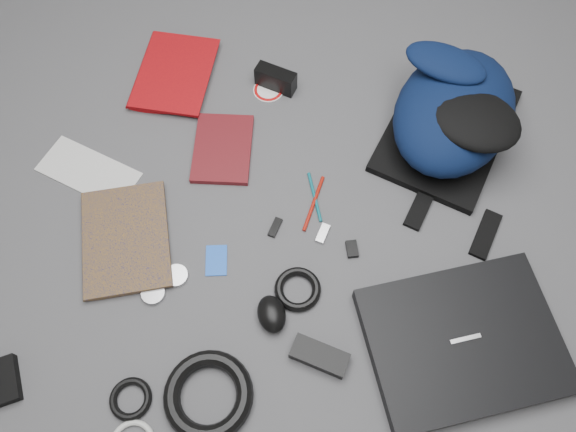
# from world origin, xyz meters

# --- Properties ---
(ground) EXTENTS (4.00, 4.00, 0.00)m
(ground) POSITION_xyz_m (0.00, 0.00, 0.00)
(ground) COLOR #4F4F51
(ground) RESTS_ON ground
(backpack) EXTENTS (0.45, 0.52, 0.18)m
(backpack) POSITION_xyz_m (0.39, 0.27, 0.09)
(backpack) COLOR black
(backpack) RESTS_ON ground
(laptop) EXTENTS (0.47, 0.41, 0.04)m
(laptop) POSITION_xyz_m (0.39, -0.28, 0.02)
(laptop) COLOR black
(laptop) RESTS_ON ground
(textbook_red) EXTENTS (0.22, 0.28, 0.03)m
(textbook_red) POSITION_xyz_m (-0.43, 0.43, 0.01)
(textbook_red) COLOR maroon
(textbook_red) RESTS_ON ground
(comic_book) EXTENTS (0.26, 0.31, 0.02)m
(comic_book) POSITION_xyz_m (-0.47, -0.10, 0.01)
(comic_book) COLOR #A8710C
(comic_book) RESTS_ON ground
(envelope) EXTENTS (0.28, 0.21, 0.00)m
(envelope) POSITION_xyz_m (-0.51, 0.10, 0.00)
(envelope) COLOR silver
(envelope) RESTS_ON ground
(dvd_case) EXTENTS (0.15, 0.20, 0.02)m
(dvd_case) POSITION_xyz_m (-0.18, 0.19, 0.01)
(dvd_case) COLOR #4B0E12
(dvd_case) RESTS_ON ground
(compact_camera) EXTENTS (0.12, 0.08, 0.06)m
(compact_camera) POSITION_xyz_m (-0.05, 0.40, 0.03)
(compact_camera) COLOR black
(compact_camera) RESTS_ON ground
(sticker_disc) EXTENTS (0.10, 0.10, 0.00)m
(sticker_disc) POSITION_xyz_m (-0.07, 0.39, 0.00)
(sticker_disc) COLOR white
(sticker_disc) RESTS_ON ground
(pen_teal) EXTENTS (0.04, 0.13, 0.01)m
(pen_teal) POSITION_xyz_m (0.06, 0.06, 0.00)
(pen_teal) COLOR #0C616D
(pen_teal) RESTS_ON ground
(pen_red) EXTENTS (0.05, 0.15, 0.01)m
(pen_red) POSITION_xyz_m (0.06, 0.05, 0.00)
(pen_red) COLOR #A1170C
(pen_red) RESTS_ON ground
(id_badge) EXTENTS (0.06, 0.08, 0.00)m
(id_badge) POSITION_xyz_m (-0.16, -0.11, 0.00)
(id_badge) COLOR blue
(id_badge) RESTS_ON ground
(usb_black) EXTENTS (0.03, 0.05, 0.01)m
(usb_black) POSITION_xyz_m (-0.03, -0.02, 0.00)
(usb_black) COLOR black
(usb_black) RESTS_ON ground
(usb_silver) EXTENTS (0.03, 0.05, 0.01)m
(usb_silver) POSITION_xyz_m (0.08, -0.03, 0.00)
(usb_silver) COLOR silver
(usb_silver) RESTS_ON ground
(key_fob) EXTENTS (0.03, 0.04, 0.01)m
(key_fob) POSITION_xyz_m (0.15, -0.07, 0.01)
(key_fob) COLOR black
(key_fob) RESTS_ON ground
(mouse) EXTENTS (0.09, 0.10, 0.05)m
(mouse) POSITION_xyz_m (-0.02, -0.24, 0.02)
(mouse) COLOR black
(mouse) RESTS_ON ground
(headphone_left) EXTENTS (0.06, 0.06, 0.01)m
(headphone_left) POSITION_xyz_m (-0.29, -0.20, 0.01)
(headphone_left) COLOR #A8A8AA
(headphone_left) RESTS_ON ground
(headphone_right) EXTENTS (0.05, 0.05, 0.01)m
(headphone_right) POSITION_xyz_m (-0.25, -0.16, 0.01)
(headphone_right) COLOR silver
(headphone_right) RESTS_ON ground
(cable_coil) EXTENTS (0.13, 0.13, 0.02)m
(cable_coil) POSITION_xyz_m (0.03, -0.18, 0.01)
(cable_coil) COLOR black
(cable_coil) RESTS_ON ground
(power_brick) EXTENTS (0.13, 0.09, 0.03)m
(power_brick) POSITION_xyz_m (0.09, -0.32, 0.02)
(power_brick) COLOR black
(power_brick) RESTS_ON ground
(power_cord_coil) EXTENTS (0.24, 0.24, 0.04)m
(power_cord_coil) POSITION_xyz_m (-0.14, -0.42, 0.02)
(power_cord_coil) COLOR black
(power_cord_coil) RESTS_ON ground
(earbud_coil) EXTENTS (0.11, 0.11, 0.02)m
(earbud_coil) POSITION_xyz_m (-0.30, -0.43, 0.01)
(earbud_coil) COLOR black
(earbud_coil) RESTS_ON ground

